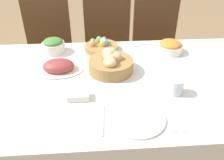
{
  "coord_description": "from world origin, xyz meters",
  "views": [
    {
      "loc": [
        -0.07,
        -1.11,
        1.48
      ],
      "look_at": [
        0.0,
        -0.08,
        0.8
      ],
      "focal_mm": 38.0,
      "sensor_mm": 36.0,
      "label": 1
    }
  ],
  "objects_px": {
    "bread_basket": "(111,63)",
    "carrot_bowl": "(170,47)",
    "chair_far_right": "(157,49)",
    "spoon": "(177,117)",
    "ham_platter": "(59,67)",
    "fork": "(102,120)",
    "green_salad_bowl": "(53,46)",
    "butter_dish": "(78,96)",
    "egg_basket": "(101,46)",
    "dinner_plate": "(137,118)",
    "knife": "(170,117)",
    "drinking_cup": "(176,86)",
    "chair_far_center": "(107,51)",
    "chair_far_left": "(47,53)"
  },
  "relations": [
    {
      "from": "carrot_bowl",
      "to": "knife",
      "type": "xyz_separation_m",
      "value": [
        -0.17,
        -0.64,
        -0.04
      ]
    },
    {
      "from": "chair_far_left",
      "to": "chair_far_center",
      "type": "bearing_deg",
      "value": 4.67
    },
    {
      "from": "chair_far_left",
      "to": "carrot_bowl",
      "type": "distance_m",
      "value": 1.14
    },
    {
      "from": "egg_basket",
      "to": "carrot_bowl",
      "type": "relative_size",
      "value": 1.36
    },
    {
      "from": "fork",
      "to": "spoon",
      "type": "height_order",
      "value": "same"
    },
    {
      "from": "butter_dish",
      "to": "drinking_cup",
      "type": "bearing_deg",
      "value": 1.36
    },
    {
      "from": "bread_basket",
      "to": "fork",
      "type": "distance_m",
      "value": 0.43
    },
    {
      "from": "egg_basket",
      "to": "chair_far_center",
      "type": "bearing_deg",
      "value": 83.2
    },
    {
      "from": "bread_basket",
      "to": "carrot_bowl",
      "type": "relative_size",
      "value": 1.53
    },
    {
      "from": "chair_far_center",
      "to": "chair_far_left",
      "type": "xyz_separation_m",
      "value": [
        -0.54,
        0.0,
        0.0
      ]
    },
    {
      "from": "butter_dish",
      "to": "chair_far_center",
      "type": "bearing_deg",
      "value": 79.64
    },
    {
      "from": "fork",
      "to": "drinking_cup",
      "type": "distance_m",
      "value": 0.42
    },
    {
      "from": "fork",
      "to": "chair_far_center",
      "type": "bearing_deg",
      "value": 89.24
    },
    {
      "from": "ham_platter",
      "to": "fork",
      "type": "distance_m",
      "value": 0.51
    },
    {
      "from": "butter_dish",
      "to": "ham_platter",
      "type": "bearing_deg",
      "value": 114.5
    },
    {
      "from": "spoon",
      "to": "butter_dish",
      "type": "distance_m",
      "value": 0.47
    },
    {
      "from": "egg_basket",
      "to": "dinner_plate",
      "type": "xyz_separation_m",
      "value": [
        0.13,
        -0.71,
        -0.02
      ]
    },
    {
      "from": "chair_far_right",
      "to": "bread_basket",
      "type": "bearing_deg",
      "value": -125.02
    },
    {
      "from": "chair_far_right",
      "to": "green_salad_bowl",
      "type": "xyz_separation_m",
      "value": [
        -0.85,
        -0.51,
        0.3
      ]
    },
    {
      "from": "bread_basket",
      "to": "green_salad_bowl",
      "type": "height_order",
      "value": "bread_basket"
    },
    {
      "from": "chair_far_left",
      "to": "fork",
      "type": "height_order",
      "value": "chair_far_left"
    },
    {
      "from": "chair_far_right",
      "to": "fork",
      "type": "xyz_separation_m",
      "value": [
        -0.55,
        -1.21,
        0.25
      ]
    },
    {
      "from": "egg_basket",
      "to": "ham_platter",
      "type": "height_order",
      "value": "egg_basket"
    },
    {
      "from": "ham_platter",
      "to": "butter_dish",
      "type": "relative_size",
      "value": 2.59
    },
    {
      "from": "chair_far_left",
      "to": "carrot_bowl",
      "type": "height_order",
      "value": "chair_far_left"
    },
    {
      "from": "dinner_plate",
      "to": "butter_dish",
      "type": "distance_m",
      "value": 0.31
    },
    {
      "from": "knife",
      "to": "drinking_cup",
      "type": "bearing_deg",
      "value": 71.23
    },
    {
      "from": "chair_far_center",
      "to": "carrot_bowl",
      "type": "bearing_deg",
      "value": -49.35
    },
    {
      "from": "egg_basket",
      "to": "ham_platter",
      "type": "bearing_deg",
      "value": -134.2
    },
    {
      "from": "chair_far_right",
      "to": "spoon",
      "type": "bearing_deg",
      "value": -103.65
    },
    {
      "from": "chair_far_left",
      "to": "fork",
      "type": "distance_m",
      "value": 1.32
    },
    {
      "from": "green_salad_bowl",
      "to": "fork",
      "type": "xyz_separation_m",
      "value": [
        0.3,
        -0.7,
        -0.04
      ]
    },
    {
      "from": "chair_far_left",
      "to": "knife",
      "type": "relative_size",
      "value": 5.03
    },
    {
      "from": "chair_far_center",
      "to": "chair_far_right",
      "type": "distance_m",
      "value": 0.47
    },
    {
      "from": "green_salad_bowl",
      "to": "knife",
      "type": "relative_size",
      "value": 0.79
    },
    {
      "from": "chair_far_right",
      "to": "butter_dish",
      "type": "bearing_deg",
      "value": -125.85
    },
    {
      "from": "egg_basket",
      "to": "dinner_plate",
      "type": "distance_m",
      "value": 0.72
    },
    {
      "from": "bread_basket",
      "to": "knife",
      "type": "distance_m",
      "value": 0.49
    },
    {
      "from": "bread_basket",
      "to": "knife",
      "type": "bearing_deg",
      "value": -60.62
    },
    {
      "from": "dinner_plate",
      "to": "butter_dish",
      "type": "bearing_deg",
      "value": 147.35
    },
    {
      "from": "carrot_bowl",
      "to": "dinner_plate",
      "type": "xyz_separation_m",
      "value": [
        -0.33,
        -0.64,
        -0.04
      ]
    },
    {
      "from": "butter_dish",
      "to": "egg_basket",
      "type": "bearing_deg",
      "value": 76.43
    },
    {
      "from": "bread_basket",
      "to": "egg_basket",
      "type": "bearing_deg",
      "value": 98.93
    },
    {
      "from": "egg_basket",
      "to": "drinking_cup",
      "type": "bearing_deg",
      "value": -56.29
    },
    {
      "from": "carrot_bowl",
      "to": "knife",
      "type": "distance_m",
      "value": 0.66
    },
    {
      "from": "chair_far_center",
      "to": "green_salad_bowl",
      "type": "height_order",
      "value": "chair_far_center"
    },
    {
      "from": "chair_far_center",
      "to": "knife",
      "type": "bearing_deg",
      "value": -73.75
    },
    {
      "from": "chair_far_left",
      "to": "knife",
      "type": "distance_m",
      "value": 1.46
    },
    {
      "from": "green_salad_bowl",
      "to": "butter_dish",
      "type": "xyz_separation_m",
      "value": [
        0.19,
        -0.53,
        -0.03
      ]
    },
    {
      "from": "chair_far_right",
      "to": "egg_basket",
      "type": "xyz_separation_m",
      "value": [
        -0.53,
        -0.5,
        0.28
      ]
    }
  ]
}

